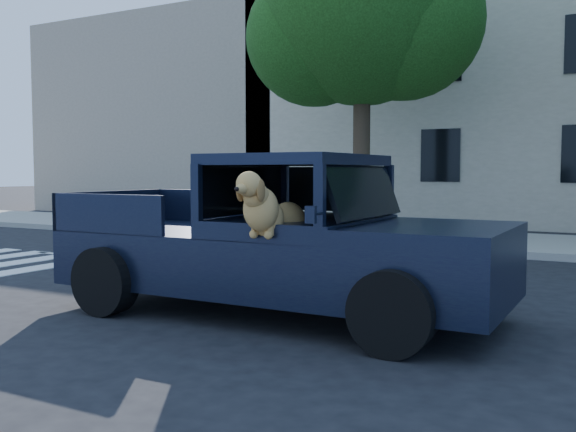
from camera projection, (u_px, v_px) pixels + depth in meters
ground at (370, 344)px, 6.38m from camera, size 120.00×120.00×0.00m
far_sidewalk at (519, 244)px, 14.44m from camera, size 60.00×4.00×0.15m
street_tree_left at (364, 14)px, 16.31m from camera, size 6.00×5.20×8.60m
building_left at (185, 118)px, 27.72m from camera, size 12.00×6.00×8.00m
pickup_truck at (271, 261)px, 7.68m from camera, size 5.34×2.73×1.91m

